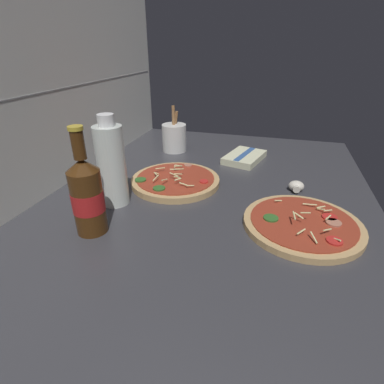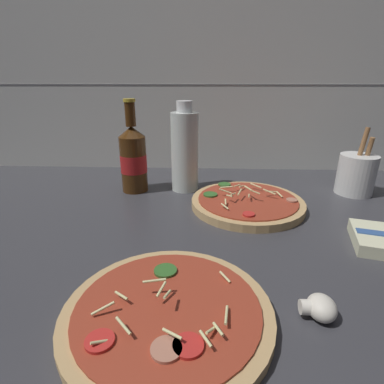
% 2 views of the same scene
% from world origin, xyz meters
% --- Properties ---
extents(counter_slab, '(1.60, 0.90, 0.03)m').
position_xyz_m(counter_slab, '(0.00, 0.00, 0.01)').
color(counter_slab, '#38383D').
rests_on(counter_slab, ground).
extents(tile_backsplash, '(1.60, 0.01, 0.60)m').
position_xyz_m(tile_backsplash, '(0.00, 0.45, 0.30)').
color(tile_backsplash, silver).
rests_on(tile_backsplash, ground).
extents(pizza_near, '(0.28, 0.28, 0.04)m').
position_xyz_m(pizza_near, '(0.05, -0.24, 0.03)').
color(pizza_near, tan).
rests_on(pizza_near, counter_slab).
extents(pizza_far, '(0.27, 0.27, 0.05)m').
position_xyz_m(pizza_far, '(0.20, 0.13, 0.04)').
color(pizza_far, tan).
rests_on(pizza_far, counter_slab).
extents(beer_bottle, '(0.07, 0.07, 0.25)m').
position_xyz_m(beer_bottle, '(-0.09, 0.23, 0.12)').
color(beer_bottle, '#47280F').
rests_on(beer_bottle, counter_slab).
extents(oil_bottle, '(0.07, 0.07, 0.24)m').
position_xyz_m(oil_bottle, '(0.05, 0.24, 0.14)').
color(oil_bottle, silver).
rests_on(oil_bottle, counter_slab).
extents(mushroom_left, '(0.05, 0.04, 0.03)m').
position_xyz_m(mushroom_left, '(0.25, -0.23, 0.04)').
color(mushroom_left, white).
rests_on(mushroom_left, counter_slab).
extents(utensil_crock, '(0.10, 0.10, 0.18)m').
position_xyz_m(utensil_crock, '(0.51, 0.23, 0.08)').
color(utensil_crock, silver).
rests_on(utensil_crock, counter_slab).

